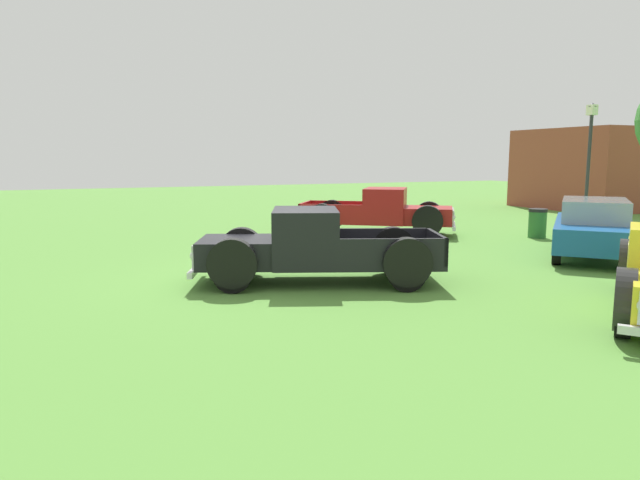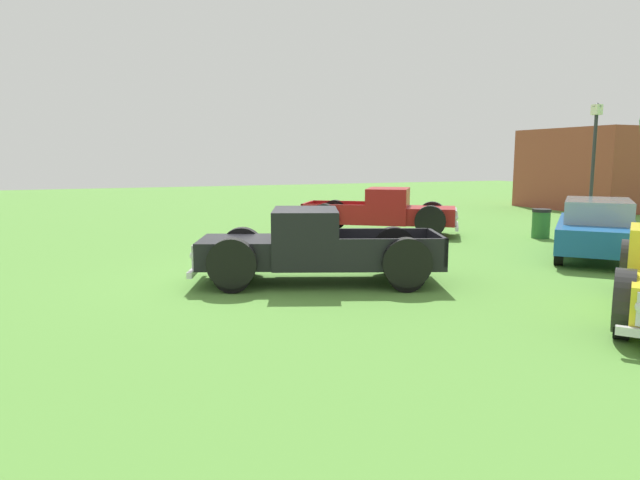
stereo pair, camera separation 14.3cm
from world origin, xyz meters
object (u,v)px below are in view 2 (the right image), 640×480
(pickup_truck_behind_left, at_px, (390,213))
(pickup_truck_foreground, at_px, (302,248))
(trash_can, at_px, (541,223))
(sedan_distant_a, at_px, (597,227))
(lamp_post_near, at_px, (593,164))

(pickup_truck_behind_left, bearing_deg, pickup_truck_foreground, -43.07)
(pickup_truck_foreground, distance_m, trash_can, 9.99)
(sedan_distant_a, distance_m, trash_can, 3.54)
(sedan_distant_a, height_order, trash_can, sedan_distant_a)
(pickup_truck_behind_left, bearing_deg, trash_can, 57.08)
(pickup_truck_foreground, xyz_separation_m, sedan_distant_a, (0.15, 8.17, 0.06))
(pickup_truck_foreground, relative_size, lamp_post_near, 1.19)
(pickup_truck_foreground, bearing_deg, lamp_post_near, 107.85)
(pickup_truck_behind_left, xyz_separation_m, lamp_post_near, (1.69, 7.29, 1.61))
(pickup_truck_behind_left, height_order, trash_can, pickup_truck_behind_left)
(lamp_post_near, height_order, trash_can, lamp_post_near)
(sedan_distant_a, xyz_separation_m, lamp_post_near, (-4.23, 4.51, 1.57))
(pickup_truck_behind_left, relative_size, lamp_post_near, 1.16)
(lamp_post_near, bearing_deg, trash_can, -73.34)
(lamp_post_near, bearing_deg, pickup_truck_behind_left, -103.04)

